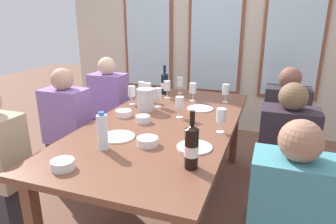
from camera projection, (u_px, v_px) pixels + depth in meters
ground_plane at (164, 203)px, 2.56m from camera, size 12.00×12.00×0.00m
back_wall_with_windows at (216, 21)px, 3.88m from camera, size 4.27×0.10×2.90m
dining_table at (164, 130)px, 2.35m from camera, size 1.07×2.12×0.74m
white_plate_0 at (194, 147)px, 1.87m from camera, size 0.22×0.22×0.01m
white_plate_1 at (118, 137)px, 2.03m from camera, size 0.23×0.23×0.01m
white_plate_2 at (200, 108)px, 2.64m from camera, size 0.23×0.23×0.01m
metal_pitcher at (146, 99)px, 2.59m from camera, size 0.16×0.16×0.19m
wine_bottle_0 at (165, 83)px, 3.12m from camera, size 0.08×0.08×0.30m
wine_bottle_1 at (192, 147)px, 1.59m from camera, size 0.08×0.08×0.32m
tasting_bowl_0 at (63, 165)px, 1.61m from camera, size 0.13×0.13×0.05m
tasting_bowl_1 at (124, 113)px, 2.46m from camera, size 0.13×0.13×0.05m
tasting_bowl_2 at (143, 119)px, 2.31m from camera, size 0.11×0.11×0.05m
tasting_bowl_3 at (148, 141)px, 1.91m from camera, size 0.14×0.14×0.05m
water_bottle at (103, 132)px, 1.83m from camera, size 0.06×0.06×0.24m
wine_glass_0 at (132, 92)px, 2.74m from camera, size 0.07×0.07×0.17m
wine_glass_1 at (180, 82)px, 3.13m from camera, size 0.07×0.07×0.17m
wine_glass_2 at (221, 117)px, 2.09m from camera, size 0.07×0.07×0.17m
wine_glass_3 at (158, 94)px, 2.67m from camera, size 0.07×0.07×0.17m
wine_glass_4 at (167, 86)px, 2.96m from camera, size 0.07×0.07×0.17m
wine_glass_5 at (148, 88)px, 2.86m from camera, size 0.07×0.07×0.17m
wine_glass_6 at (142, 87)px, 2.92m from camera, size 0.07×0.07×0.17m
wine_glass_7 at (226, 90)px, 2.81m from camera, size 0.07×0.07×0.17m
wine_glass_8 at (193, 88)px, 2.86m from camera, size 0.07×0.07×0.17m
wine_glass_9 at (180, 104)px, 2.39m from camera, size 0.07×0.07×0.17m
seated_person_2 at (110, 110)px, 3.32m from camera, size 0.38×0.24×1.11m
seated_person_3 at (283, 131)px, 2.73m from camera, size 0.38×0.24×1.11m
seated_person_4 at (68, 133)px, 2.67m from camera, size 0.38×0.24×1.11m
seated_person_5 at (284, 163)px, 2.14m from camera, size 0.38×0.24×1.11m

